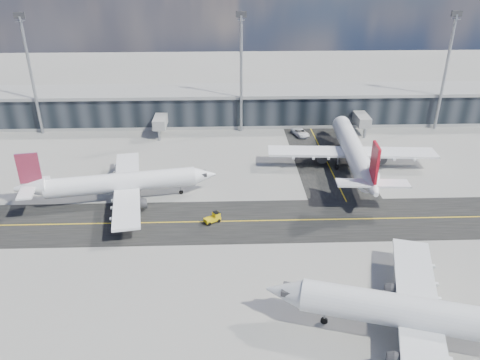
{
  "coord_description": "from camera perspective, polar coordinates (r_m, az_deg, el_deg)",
  "views": [
    {
      "loc": [
        -4.14,
        -64.22,
        41.76
      ],
      "look_at": [
        -1.6,
        9.69,
        5.0
      ],
      "focal_mm": 35.0,
      "sensor_mm": 36.0,
      "label": 1
    }
  ],
  "objects": [
    {
      "name": "service_van",
      "position": [
        117.21,
        7.38,
        5.76
      ],
      "size": [
        4.61,
        6.52,
        1.65
      ],
      "primitive_type": "imported",
      "rotation": [
        0.0,
        0.0,
        0.35
      ],
      "color": "white",
      "rests_on": "ground"
    },
    {
      "name": "taxiway_lanes",
      "position": [
        86.18,
        3.65,
        -2.61
      ],
      "size": [
        180.0,
        63.0,
        0.03
      ],
      "color": "black",
      "rests_on": "ground"
    },
    {
      "name": "baggage_tug",
      "position": [
        79.43,
        -3.24,
        -4.61
      ],
      "size": [
        3.02,
        2.54,
        1.72
      ],
      "rotation": [
        0.0,
        0.0,
        -1.02
      ],
      "color": "#D9B50B",
      "rests_on": "ground"
    },
    {
      "name": "airliner_af",
      "position": [
        87.71,
        -14.59,
        -0.36
      ],
      "size": [
        35.65,
        30.54,
        10.58
      ],
      "rotation": [
        0.0,
        0.0,
        -1.4
      ],
      "color": "white",
      "rests_on": "ground"
    },
    {
      "name": "ground",
      "position": [
        76.72,
        1.45,
        -6.56
      ],
      "size": [
        300.0,
        300.0,
        0.0
      ],
      "primitive_type": "plane",
      "color": "gray",
      "rests_on": "ground"
    },
    {
      "name": "airliner_near",
      "position": [
        60.09,
        22.76,
        -15.17
      ],
      "size": [
        38.9,
        33.51,
        11.72
      ],
      "rotation": [
        0.0,
        0.0,
        1.28
      ],
      "color": "silver",
      "rests_on": "ground"
    },
    {
      "name": "floodlight_masts",
      "position": [
        115.31,
        0.15,
        13.32
      ],
      "size": [
        102.5,
        0.7,
        28.9
      ],
      "color": "gray",
      "rests_on": "ground"
    },
    {
      "name": "terminal_concourse",
      "position": [
        125.04,
        0.04,
        8.9
      ],
      "size": [
        152.0,
        19.8,
        8.8
      ],
      "color": "black",
      "rests_on": "ground"
    },
    {
      "name": "airliner_redtail",
      "position": [
        99.83,
        13.66,
        3.47
      ],
      "size": [
        35.46,
        41.58,
        12.31
      ],
      "rotation": [
        0.0,
        0.0,
        -0.07
      ],
      "color": "white",
      "rests_on": "ground"
    }
  ]
}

